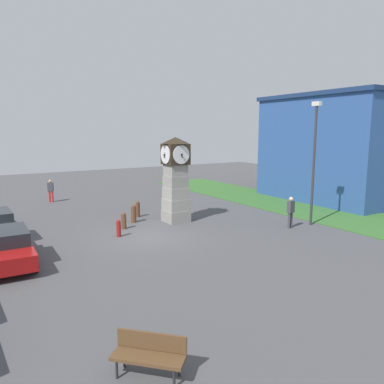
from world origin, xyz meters
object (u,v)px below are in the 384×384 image
object	(u,v)px
pedestrian_crossing_lot	(291,210)
bench	(149,352)
bollard_end_row	(119,228)
car_by_building	(6,248)
clock_tower	(176,179)
street_lamp_far_side	(314,156)
pedestrian_near_bench	(51,189)
bollard_near_tower	(138,209)
bollard_mid_row	(134,213)
pedestrian_by_cars	(326,191)
bollard_far_row	(124,221)

from	to	relation	value
pedestrian_crossing_lot	bench	bearing A→B (deg)	-59.01
bollard_end_row	car_by_building	xyz separation A→B (m)	(1.48, -5.25, 0.27)
clock_tower	street_lamp_far_side	bearing A→B (deg)	51.79
pedestrian_near_bench	pedestrian_crossing_lot	size ratio (longest dim) A/B	0.97
bollard_near_tower	car_by_building	size ratio (longest dim) A/B	0.24
bollard_mid_row	bollard_end_row	world-z (taller)	bollard_mid_row
pedestrian_near_bench	pedestrian_by_cars	size ratio (longest dim) A/B	1.00
clock_tower	bollard_end_row	distance (m)	4.70
car_by_building	street_lamp_far_side	size ratio (longest dim) A/B	0.60
bollard_far_row	pedestrian_crossing_lot	size ratio (longest dim) A/B	0.52
bollard_end_row	street_lamp_far_side	bearing A→B (deg)	70.86
bollard_near_tower	car_by_building	world-z (taller)	car_by_building
bollard_end_row	bench	size ratio (longest dim) A/B	0.58
clock_tower	bollard_far_row	world-z (taller)	clock_tower
bollard_end_row	car_by_building	size ratio (longest dim) A/B	0.22
bollard_far_row	car_by_building	xyz separation A→B (m)	(2.79, -6.05, 0.26)
pedestrian_crossing_lot	street_lamp_far_side	world-z (taller)	street_lamp_far_side
bollard_mid_row	bollard_near_tower	bearing A→B (deg)	146.41
bollard_end_row	pedestrian_crossing_lot	world-z (taller)	pedestrian_crossing_lot
bollard_mid_row	pedestrian_near_bench	world-z (taller)	pedestrian_near_bench
street_lamp_far_side	pedestrian_crossing_lot	bearing A→B (deg)	-94.43
clock_tower	bollard_near_tower	size ratio (longest dim) A/B	4.99
bench	pedestrian_crossing_lot	distance (m)	14.01
bollard_near_tower	bollard_end_row	bearing A→B (deg)	-36.49
clock_tower	bench	bearing A→B (deg)	-32.15
bollard_end_row	pedestrian_by_cars	world-z (taller)	pedestrian_by_cars
bollard_near_tower	bollard_end_row	distance (m)	4.43
pedestrian_near_bench	pedestrian_by_cars	world-z (taller)	pedestrian_near_bench
pedestrian_near_bench	bollard_near_tower	bearing A→B (deg)	23.62
clock_tower	pedestrian_near_bench	xyz separation A→B (m)	(-10.24, -4.88, -1.54)
pedestrian_by_cars	street_lamp_far_side	world-z (taller)	street_lamp_far_side
pedestrian_crossing_lot	street_lamp_far_side	xyz separation A→B (m)	(0.12, 1.53, 2.93)
clock_tower	bollard_near_tower	world-z (taller)	clock_tower
bench	pedestrian_near_bench	bearing A→B (deg)	173.35
bollard_near_tower	car_by_building	xyz separation A→B (m)	(5.04, -7.88, 0.22)
bollard_near_tower	bollard_far_row	distance (m)	2.90
bollard_far_row	pedestrian_near_bench	world-z (taller)	pedestrian_near_bench
bench	street_lamp_far_side	xyz separation A→B (m)	(-7.09, 13.53, 3.39)
bench	street_lamp_far_side	size ratio (longest dim) A/B	0.22
bollard_mid_row	car_by_building	distance (m)	8.06
bollard_end_row	pedestrian_by_cars	distance (m)	15.84
bench	pedestrian_crossing_lot	xyz separation A→B (m)	(-7.21, 12.01, 0.47)
bollard_far_row	bench	size ratio (longest dim) A/B	0.60
bollard_mid_row	bollard_end_row	bearing A→B (deg)	-37.87
bollard_end_row	pedestrian_crossing_lot	size ratio (longest dim) A/B	0.51
bollard_mid_row	bollard_far_row	size ratio (longest dim) A/B	1.15
bollard_near_tower	bollard_mid_row	bearing A→B (deg)	-33.59
clock_tower	pedestrian_crossing_lot	size ratio (longest dim) A/B	2.84
pedestrian_by_cars	bollard_end_row	bearing A→B (deg)	-89.92
bollard_near_tower	pedestrian_crossing_lot	bearing A→B (deg)	40.57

